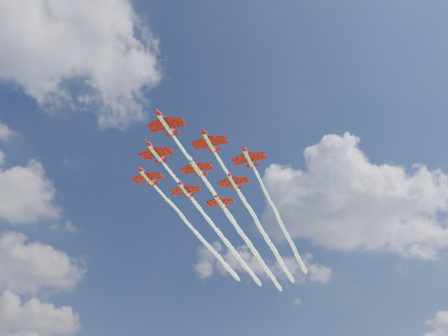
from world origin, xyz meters
The scene contains 9 objects.
jet_lead centered at (24.83, 15.51, 80.58)m, with size 76.64×61.20×2.73m.
jet_row2_port centered at (37.77, 15.80, 80.58)m, with size 76.64×61.20×2.73m.
jet_row2_starb centered at (28.08, 28.04, 80.58)m, with size 76.64×61.20×2.73m.
jet_row3_port centered at (50.71, 16.08, 80.58)m, with size 76.64×61.20×2.73m.
jet_row3_centre centered at (41.03, 28.33, 80.58)m, with size 76.64×61.20×2.73m.
jet_row3_starb centered at (31.34, 40.57, 80.58)m, with size 76.64×61.20×2.73m.
jet_row4_port centered at (53.97, 28.61, 80.58)m, with size 76.64×61.20×2.73m.
jet_row4_starb centered at (44.29, 40.86, 80.58)m, with size 76.64×61.20×2.73m.
jet_tail centered at (57.23, 41.14, 80.58)m, with size 76.64×61.20×2.73m.
Camera 1 is at (-43.82, -90.39, 10.61)m, focal length 35.00 mm.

